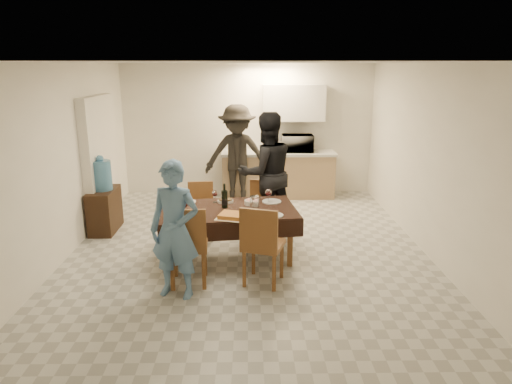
% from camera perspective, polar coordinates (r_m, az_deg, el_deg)
% --- Properties ---
extents(floor, '(5.00, 6.00, 0.02)m').
position_cam_1_polar(floor, '(6.71, -0.99, -6.91)').
color(floor, '#B9BAB4').
rests_on(floor, ground).
extents(ceiling, '(5.00, 6.00, 0.02)m').
position_cam_1_polar(ceiling, '(6.19, -1.11, 15.89)').
color(ceiling, white).
rests_on(ceiling, wall_back).
extents(wall_back, '(5.00, 0.02, 2.60)m').
position_cam_1_polar(wall_back, '(9.28, -1.02, 7.78)').
color(wall_back, white).
rests_on(wall_back, floor).
extents(wall_front, '(5.00, 0.02, 2.60)m').
position_cam_1_polar(wall_front, '(3.44, -1.13, -6.14)').
color(wall_front, white).
rests_on(wall_front, floor).
extents(wall_left, '(0.02, 6.00, 2.60)m').
position_cam_1_polar(wall_left, '(6.81, -22.65, 3.65)').
color(wall_left, white).
rests_on(wall_left, floor).
extents(wall_right, '(0.02, 6.00, 2.60)m').
position_cam_1_polar(wall_right, '(6.79, 20.59, 3.84)').
color(wall_right, white).
rests_on(wall_right, floor).
extents(stub_partition, '(0.15, 1.40, 2.10)m').
position_cam_1_polar(stub_partition, '(7.93, -18.83, 3.74)').
color(stub_partition, silver).
rests_on(stub_partition, floor).
extents(kitchen_base_cabinet, '(2.20, 0.60, 0.86)m').
position_cam_1_polar(kitchen_base_cabinet, '(9.15, 2.77, 2.10)').
color(kitchen_base_cabinet, '#9F805F').
rests_on(kitchen_base_cabinet, floor).
extents(kitchen_worktop, '(2.24, 0.64, 0.05)m').
position_cam_1_polar(kitchen_worktop, '(9.05, 2.81, 4.90)').
color(kitchen_worktop, '#B5B6B1').
rests_on(kitchen_worktop, kitchen_base_cabinet).
extents(upper_cabinet, '(1.20, 0.34, 0.70)m').
position_cam_1_polar(upper_cabinet, '(9.08, 4.76, 11.05)').
color(upper_cabinet, silver).
rests_on(upper_cabinet, wall_back).
extents(dining_table, '(1.92, 1.27, 0.70)m').
position_cam_1_polar(dining_table, '(6.15, -3.48, -2.39)').
color(dining_table, black).
rests_on(dining_table, floor).
extents(chair_near_left, '(0.48, 0.48, 0.54)m').
position_cam_1_polar(chair_near_left, '(5.42, -8.63, -5.76)').
color(chair_near_left, brown).
rests_on(chair_near_left, floor).
extents(chair_near_right, '(0.57, 0.58, 0.54)m').
position_cam_1_polar(chair_near_right, '(5.37, 0.97, -5.79)').
color(chair_near_right, brown).
rests_on(chair_near_right, floor).
extents(chair_far_left, '(0.42, 0.42, 0.46)m').
position_cam_1_polar(chair_far_left, '(6.87, -6.97, -1.88)').
color(chair_far_left, brown).
rests_on(chair_far_left, floor).
extents(chair_far_right, '(0.47, 0.48, 0.47)m').
position_cam_1_polar(chair_far_right, '(6.82, 0.56, -1.75)').
color(chair_far_right, brown).
rests_on(chair_far_right, floor).
extents(console, '(0.37, 0.73, 0.68)m').
position_cam_1_polar(console, '(7.64, -18.39, -2.18)').
color(console, black).
rests_on(console, floor).
extents(water_jug, '(0.31, 0.31, 0.47)m').
position_cam_1_polar(water_jug, '(7.49, -18.76, 1.99)').
color(water_jug, '#4F91C7').
rests_on(water_jug, console).
extents(wine_bottle, '(0.08, 0.08, 0.34)m').
position_cam_1_polar(wine_bottle, '(6.14, -3.96, -0.47)').
color(wine_bottle, black).
rests_on(wine_bottle, dining_table).
extents(water_pitcher, '(0.12, 0.12, 0.19)m').
position_cam_1_polar(water_pitcher, '(6.06, -0.21, -1.39)').
color(water_pitcher, white).
rests_on(water_pitcher, dining_table).
extents(savoury_tart, '(0.52, 0.45, 0.06)m').
position_cam_1_polar(savoury_tart, '(5.77, -2.65, -2.99)').
color(savoury_tart, '#C6833A').
rests_on(savoury_tart, dining_table).
extents(salad_bowl, '(0.17, 0.17, 0.07)m').
position_cam_1_polar(salad_bowl, '(6.30, -0.69, -1.31)').
color(salad_bowl, silver).
rests_on(salad_bowl, dining_table).
extents(mushroom_dish, '(0.20, 0.20, 0.04)m').
position_cam_1_polar(mushroom_dish, '(6.40, -3.83, -1.19)').
color(mushroom_dish, silver).
rests_on(mushroom_dish, dining_table).
extents(wine_glass_a, '(0.09, 0.09, 0.20)m').
position_cam_1_polar(wine_glass_a, '(5.92, -8.93, -1.91)').
color(wine_glass_a, white).
rests_on(wine_glass_a, dining_table).
extents(wine_glass_b, '(0.09, 0.09, 0.21)m').
position_cam_1_polar(wine_glass_b, '(6.35, 1.56, -0.51)').
color(wine_glass_b, white).
rests_on(wine_glass_b, dining_table).
extents(wine_glass_c, '(0.08, 0.08, 0.18)m').
position_cam_1_polar(wine_glass_c, '(6.41, -5.17, -0.53)').
color(wine_glass_c, white).
rests_on(wine_glass_c, dining_table).
extents(plate_near_left, '(0.24, 0.24, 0.01)m').
position_cam_1_polar(plate_near_left, '(5.91, -9.43, -2.93)').
color(plate_near_left, silver).
rests_on(plate_near_left, dining_table).
extents(plate_near_right, '(0.24, 0.24, 0.01)m').
position_cam_1_polar(plate_near_right, '(5.86, 2.27, -2.91)').
color(plate_near_right, silver).
rests_on(plate_near_right, dining_table).
extents(plate_far_left, '(0.26, 0.26, 0.02)m').
position_cam_1_polar(plate_far_left, '(6.48, -8.68, -1.24)').
color(plate_far_left, silver).
rests_on(plate_far_left, dining_table).
extents(plate_far_right, '(0.27, 0.27, 0.02)m').
position_cam_1_polar(plate_far_right, '(6.43, 1.98, -1.20)').
color(plate_far_right, silver).
rests_on(plate_far_right, dining_table).
extents(microwave, '(0.60, 0.41, 0.33)m').
position_cam_1_polar(microwave, '(9.05, 5.21, 6.09)').
color(microwave, silver).
rests_on(microwave, kitchen_worktop).
extents(person_near, '(0.66, 0.52, 1.59)m').
position_cam_1_polar(person_near, '(5.18, -10.11, -4.72)').
color(person_near, '#577FAD').
rests_on(person_near, floor).
extents(person_far, '(1.11, 0.99, 1.89)m').
position_cam_1_polar(person_far, '(7.09, 1.30, 2.37)').
color(person_far, black).
rests_on(person_far, floor).
extents(person_kitchen, '(1.21, 0.70, 1.87)m').
position_cam_1_polar(person_kitchen, '(8.58, -2.35, 4.65)').
color(person_kitchen, black).
rests_on(person_kitchen, floor).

